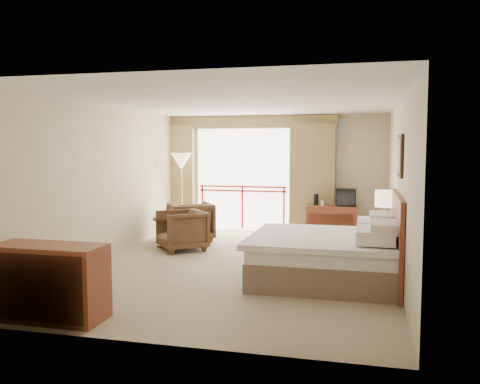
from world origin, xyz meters
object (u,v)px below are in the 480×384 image
(tv, at_px, (346,197))
(armchair_far, at_px, (191,240))
(desk, at_px, (332,212))
(side_table, at_px, (166,227))
(bed, at_px, (328,255))
(nightstand, at_px, (384,245))
(armchair_near, at_px, (182,250))
(table_lamp, at_px, (385,199))
(dresser, at_px, (49,282))
(wastebasket, at_px, (308,232))
(floor_lamp, at_px, (181,164))

(tv, distance_m, armchair_far, 3.46)
(desk, height_order, side_table, desk)
(bed, height_order, nightstand, bed)
(tv, bearing_deg, nightstand, -72.42)
(armchair_near, bearing_deg, nightstand, 46.83)
(desk, bearing_deg, table_lamp, -67.74)
(armchair_near, bearing_deg, dresser, -40.08)
(bed, distance_m, nightstand, 1.54)
(nightstand, distance_m, dresser, 5.39)
(bed, relative_size, dresser, 1.64)
(tv, relative_size, dresser, 0.32)
(bed, xyz_separation_m, wastebasket, (-0.67, 3.25, -0.21))
(nightstand, height_order, side_table, nightstand)
(wastebasket, xyz_separation_m, armchair_far, (-2.40, -0.67, -0.17))
(wastebasket, bearing_deg, tv, 23.93)
(floor_lamp, xyz_separation_m, dresser, (0.56, -5.85, -1.15))
(armchair_near, xyz_separation_m, dresser, (-0.10, -4.08, 0.43))
(desk, xyz_separation_m, armchair_far, (-2.88, -1.07, -0.55))
(wastebasket, distance_m, side_table, 3.01)
(armchair_near, bearing_deg, bed, 22.60)
(nightstand, xyz_separation_m, armchair_far, (-3.91, 1.28, -0.32))
(tv, height_order, armchair_near, tv)
(table_lamp, relative_size, wastebasket, 1.79)
(nightstand, distance_m, tv, 2.48)
(desk, bearing_deg, tv, -11.79)
(bed, relative_size, armchair_near, 2.51)
(tv, bearing_deg, dresser, -116.82)
(floor_lamp, bearing_deg, bed, -43.33)
(armchair_far, relative_size, side_table, 1.55)
(tv, relative_size, wastebasket, 1.25)
(bed, relative_size, table_lamp, 3.60)
(nightstand, distance_m, armchair_near, 3.76)
(armchair_far, bearing_deg, wastebasket, 162.97)
(table_lamp, relative_size, dresser, 0.45)
(wastebasket, xyz_separation_m, side_table, (-2.65, -1.42, 0.23))
(armchair_near, distance_m, side_table, 0.63)
(nightstand, relative_size, wastebasket, 1.93)
(side_table, bearing_deg, dresser, -85.70)
(nightstand, relative_size, dresser, 0.49)
(bed, height_order, armchair_far, bed)
(floor_lamp, bearing_deg, desk, 5.12)
(table_lamp, bearing_deg, bed, -121.99)
(tv, bearing_deg, floor_lamp, -175.96)
(side_table, bearing_deg, table_lamp, -6.71)
(desk, height_order, floor_lamp, floor_lamp)
(floor_lamp, bearing_deg, tv, 3.87)
(armchair_near, bearing_deg, tv, 85.09)
(tv, distance_m, armchair_near, 3.73)
(dresser, bearing_deg, desk, 62.15)
(nightstand, distance_m, wastebasket, 2.47)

